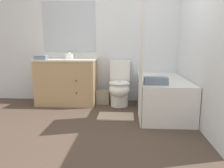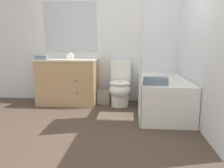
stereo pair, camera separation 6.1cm
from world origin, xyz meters
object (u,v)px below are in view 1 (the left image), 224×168
object	(u,v)px
wastebasket	(103,97)
bath_towel_folded	(156,81)
vanity_cabinet	(67,81)
sink_faucet	(69,57)
tissue_box	(70,56)
toilet	(120,86)
bath_mat	(116,116)
bathtub	(162,96)
hand_towel_folded	(41,58)

from	to	relation	value
wastebasket	bath_towel_folded	bearing A→B (deg)	-49.16
vanity_cabinet	sink_faucet	xyz separation A→B (m)	(-0.00, 0.19, 0.44)
sink_faucet	tissue_box	world-z (taller)	sink_faucet
vanity_cabinet	toilet	size ratio (longest dim) A/B	1.35
sink_faucet	bath_towel_folded	distance (m)	1.88
bath_mat	vanity_cabinet	bearing A→B (deg)	142.78
toilet	bath_towel_folded	size ratio (longest dim) A/B	2.50
bathtub	hand_towel_folded	xyz separation A→B (m)	(-2.06, 0.25, 0.58)
vanity_cabinet	tissue_box	xyz separation A→B (m)	(0.06, -0.00, 0.45)
hand_towel_folded	bath_mat	distance (m)	1.66
bathtub	bath_mat	distance (m)	0.82
toilet	vanity_cabinet	bearing A→B (deg)	175.84
wastebasket	hand_towel_folded	bearing A→B (deg)	-167.84
hand_towel_folded	wastebasket	bearing A→B (deg)	12.16
tissue_box	hand_towel_folded	xyz separation A→B (m)	(-0.46, -0.18, -0.01)
vanity_cabinet	bathtub	bearing A→B (deg)	-14.75
toilet	bathtub	size ratio (longest dim) A/B	0.55
sink_faucet	bath_towel_folded	world-z (taller)	sink_faucet
vanity_cabinet	bathtub	distance (m)	1.73
sink_faucet	toilet	bearing A→B (deg)	-14.91
wastebasket	hand_towel_folded	xyz separation A→B (m)	(-1.05, -0.23, 0.74)
vanity_cabinet	bath_towel_folded	distance (m)	1.76
bathtub	toilet	bearing A→B (deg)	152.14
hand_towel_folded	bath_towel_folded	xyz separation A→B (m)	(1.88, -0.74, -0.26)
hand_towel_folded	toilet	bearing A→B (deg)	4.88
wastebasket	tissue_box	xyz separation A→B (m)	(-0.59, -0.04, 0.75)
toilet	bathtub	distance (m)	0.79
bath_towel_folded	hand_towel_folded	bearing A→B (deg)	158.58
bathtub	tissue_box	size ratio (longest dim) A/B	10.58
toilet	tissue_box	xyz separation A→B (m)	(-0.91, 0.07, 0.52)
bathtub	wastebasket	world-z (taller)	bathtub
sink_faucet	toilet	world-z (taller)	sink_faucet
sink_faucet	wastebasket	world-z (taller)	sink_faucet
sink_faucet	bathtub	world-z (taller)	sink_faucet
vanity_cabinet	hand_towel_folded	distance (m)	0.62
tissue_box	bath_towel_folded	size ratio (longest dim) A/B	0.43
toilet	tissue_box	bearing A→B (deg)	175.70
wastebasket	bath_towel_folded	xyz separation A→B (m)	(0.83, -0.97, 0.48)
bath_towel_folded	bath_mat	world-z (taller)	bath_towel_folded
sink_faucet	hand_towel_folded	xyz separation A→B (m)	(-0.39, -0.37, 0.00)
sink_faucet	wastebasket	size ratio (longest dim) A/B	0.58
toilet	bath_mat	world-z (taller)	toilet
vanity_cabinet	bathtub	world-z (taller)	vanity_cabinet
toilet	bath_mat	size ratio (longest dim) A/B	1.47
bathtub	wastebasket	xyz separation A→B (m)	(-1.01, 0.48, -0.16)
bathtub	bath_towel_folded	distance (m)	0.61
tissue_box	bath_towel_folded	bearing A→B (deg)	-32.90
bathtub	bath_towel_folded	xyz separation A→B (m)	(-0.17, -0.49, 0.32)
toilet	wastebasket	size ratio (longest dim) A/B	3.26
sink_faucet	hand_towel_folded	world-z (taller)	sink_faucet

